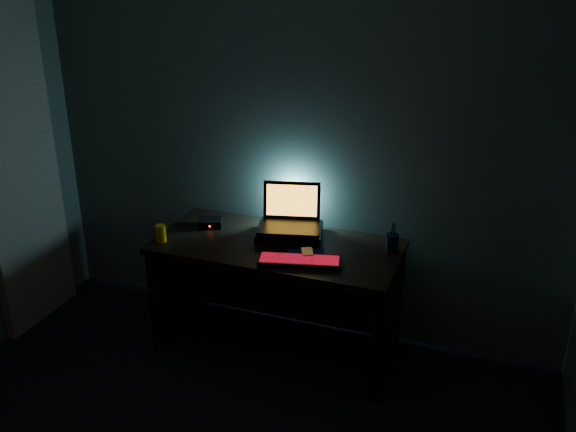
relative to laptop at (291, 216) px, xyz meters
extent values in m
cube|color=#4C5751|center=(-0.03, 0.21, 0.38)|extent=(3.50, 0.00, 2.50)
cube|color=black|center=(-0.03, -0.17, -0.14)|extent=(1.50, 0.70, 0.04)
cube|color=black|center=(-0.74, -0.17, -0.52)|extent=(0.06, 0.64, 0.71)
cube|color=black|center=(0.68, -0.17, -0.52)|extent=(0.06, 0.64, 0.71)
cube|color=black|center=(-0.03, 0.16, -0.52)|extent=(1.38, 0.02, 0.65)
cube|color=beige|center=(-1.74, -0.37, 0.28)|extent=(0.06, 0.65, 2.30)
cube|color=black|center=(0.01, -0.05, -0.09)|extent=(0.46, 0.39, 0.06)
cube|color=black|center=(0.01, -0.05, -0.05)|extent=(0.43, 0.34, 0.02)
cube|color=black|center=(-0.02, 0.08, 0.08)|extent=(0.36, 0.13, 0.24)
cube|color=#FFA01A|center=(-0.02, 0.07, 0.08)|extent=(0.32, 0.11, 0.20)
cube|color=black|center=(0.19, -0.37, -0.11)|extent=(0.50, 0.26, 0.03)
cube|color=red|center=(0.19, -0.37, -0.09)|extent=(0.47, 0.23, 0.00)
cube|color=navy|center=(0.20, -0.27, -0.12)|extent=(0.28, 0.27, 0.00)
cube|color=gray|center=(0.20, -0.27, -0.10)|extent=(0.10, 0.12, 0.03)
cylinder|color=black|center=(0.65, -0.03, -0.07)|extent=(0.10, 0.10, 0.11)
cylinder|color=#E4A40C|center=(-0.71, -0.38, -0.07)|extent=(0.08, 0.08, 0.11)
cube|color=black|center=(-0.53, -0.07, -0.10)|extent=(0.18, 0.17, 0.05)
sphere|color=#FF0C07|center=(-0.51, -0.12, -0.10)|extent=(0.01, 0.01, 0.01)
camera|label=1|loc=(1.26, -3.47, 1.55)|focal=40.00mm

